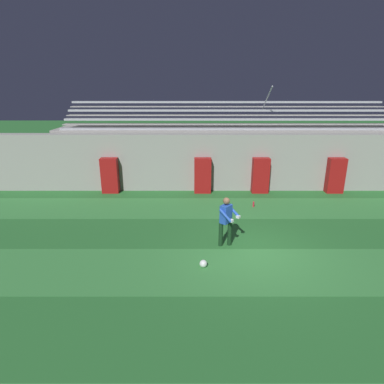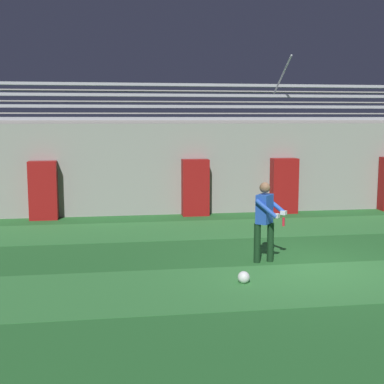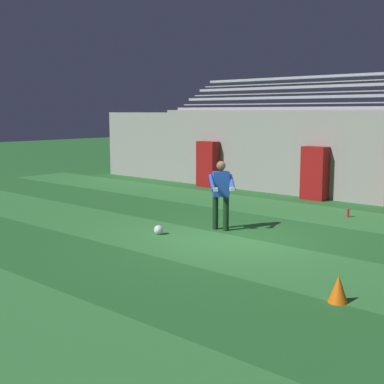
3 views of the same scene
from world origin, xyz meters
name	(u,v)px [view 1 (image 1 of 3)]	position (x,y,z in m)	size (l,w,h in m)	color
ground_plane	(252,251)	(0.00, 0.00, 0.00)	(80.00, 80.00, 0.00)	#286B2D
turf_stripe_mid	(258,270)	(0.00, -1.08, 0.00)	(28.00, 2.46, 0.01)	#38843D
turf_stripe_far	(236,208)	(0.00, 3.85, 0.00)	(28.00, 2.46, 0.01)	#38843D
back_wall	(230,162)	(0.00, 6.50, 1.40)	(24.00, 0.60, 2.80)	#999691
padding_pillar_gate_left	(202,176)	(-1.41, 5.95, 0.86)	(0.81, 0.44, 1.72)	maroon
padding_pillar_gate_right	(260,175)	(1.41, 5.95, 0.86)	(0.81, 0.44, 1.72)	maroon
padding_pillar_far_left	(109,176)	(-5.93, 5.95, 0.86)	(0.81, 0.44, 1.72)	maroon
padding_pillar_far_right	(335,175)	(5.07, 5.95, 0.86)	(0.81, 0.44, 1.72)	maroon
bleacher_stand	(226,152)	(0.00, 8.49, 1.50)	(18.00, 3.35, 5.03)	#999691
goalkeeper	(226,219)	(-0.82, 0.42, 0.95)	(0.73, 0.74, 1.67)	#143319
soccer_ball	(203,264)	(-1.60, -0.92, 0.11)	(0.22, 0.22, 0.22)	white
water_bottle	(253,204)	(0.75, 3.94, 0.12)	(0.07, 0.07, 0.24)	red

